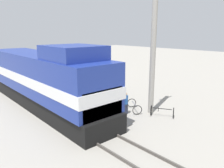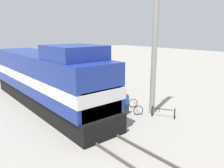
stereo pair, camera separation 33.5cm
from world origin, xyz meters
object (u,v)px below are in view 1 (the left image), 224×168
at_px(billboard_sign, 91,64).
at_px(bicycle, 134,106).
at_px(bicycle_spare, 162,111).
at_px(person_bystander, 126,103).
at_px(vendor_umbrella, 95,78).
at_px(utility_pole, 154,33).
at_px(locomotive, 45,80).

distance_m(billboard_sign, bicycle, 8.21).
bearing_deg(bicycle_spare, person_bystander, -82.21).
height_order(billboard_sign, bicycle_spare, billboard_sign).
height_order(vendor_umbrella, bicycle, vendor_umbrella).
bearing_deg(vendor_umbrella, utility_pole, -73.69).
distance_m(locomotive, billboard_sign, 6.80).
relative_size(person_bystander, bicycle_spare, 0.94).
distance_m(locomotive, utility_pole, 8.73).
relative_size(person_bystander, bicycle, 0.90).
distance_m(billboard_sign, bicycle_spare, 10.04).
bearing_deg(bicycle_spare, utility_pole, -120.97).
bearing_deg(billboard_sign, locomotive, -158.02).
relative_size(locomotive, billboard_sign, 4.62).
relative_size(utility_pole, billboard_sign, 3.31).
xyz_separation_m(vendor_umbrella, billboard_sign, (2.59, 3.94, 0.49)).
xyz_separation_m(vendor_umbrella, bicycle, (0.78, -3.77, -1.66)).
bearing_deg(locomotive, vendor_umbrella, -20.65).
bearing_deg(utility_pole, vendor_umbrella, 106.31).
bearing_deg(vendor_umbrella, locomotive, 159.35).
height_order(person_bystander, bicycle_spare, person_bystander).
relative_size(billboard_sign, bicycle, 1.90).
bearing_deg(locomotive, bicycle_spare, -54.69).
distance_m(locomotive, bicycle, 7.08).
height_order(bicycle, bicycle_spare, bicycle_spare).
relative_size(utility_pole, bicycle, 6.30).
distance_m(vendor_umbrella, bicycle, 4.20).
xyz_separation_m(vendor_umbrella, bicycle_spare, (1.39, -5.80, -1.66)).
distance_m(locomotive, bicycle_spare, 9.00).
bearing_deg(bicycle, person_bystander, -145.65).
xyz_separation_m(utility_pole, person_bystander, (-1.58, 0.99, -4.77)).
bearing_deg(utility_pole, billboard_sign, 82.22).
bearing_deg(bicycle_spare, billboard_sign, -127.53).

